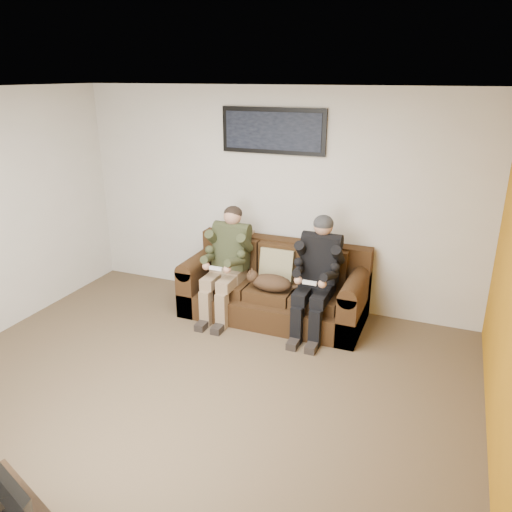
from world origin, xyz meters
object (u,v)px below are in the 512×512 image
at_px(sofa, 276,289).
at_px(television, 6,493).
at_px(framed_poster, 273,131).
at_px(cat, 270,282).
at_px(person_left, 227,257).
at_px(person_right, 318,269).

relative_size(sofa, television, 1.82).
bearing_deg(framed_poster, cat, -71.19).
distance_m(person_left, framed_poster, 1.54).
xyz_separation_m(sofa, television, (-0.07, -3.78, 0.43)).
distance_m(sofa, person_left, 0.69).
xyz_separation_m(cat, framed_poster, (-0.23, 0.66, 1.58)).
relative_size(sofa, cat, 3.19).
bearing_deg(sofa, person_right, -17.95).
height_order(sofa, television, television).
bearing_deg(framed_poster, television, -88.27).
bearing_deg(cat, sofa, 95.39).
height_order(person_right, framed_poster, framed_poster).
xyz_separation_m(framed_poster, television, (0.13, -4.17, -1.35)).
distance_m(sofa, television, 3.80).
xyz_separation_m(sofa, person_right, (0.54, -0.18, 0.39)).
xyz_separation_m(person_left, framed_poster, (0.34, 0.57, 1.39)).
xyz_separation_m(person_right, framed_poster, (-0.74, 0.57, 1.38)).
height_order(sofa, person_right, person_right).
xyz_separation_m(sofa, framed_poster, (-0.20, 0.39, 1.78)).
xyz_separation_m(sofa, person_left, (-0.54, -0.18, 0.39)).
distance_m(sofa, person_right, 0.69).
distance_m(sofa, framed_poster, 1.83).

